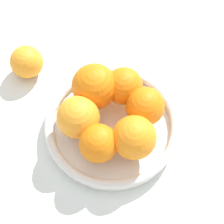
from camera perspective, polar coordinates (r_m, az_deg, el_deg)
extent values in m
plane|color=silver|center=(0.72, 0.00, -2.76)|extent=(4.00, 4.00, 0.00)
cylinder|color=silver|center=(0.71, 0.00, -2.43)|extent=(0.24, 0.24, 0.02)
torus|color=silver|center=(0.70, 0.00, -1.78)|extent=(0.25, 0.25, 0.02)
sphere|color=orange|center=(0.63, 3.39, -3.91)|extent=(0.08, 0.08, 0.08)
sphere|color=orange|center=(0.67, 5.08, 0.85)|extent=(0.07, 0.07, 0.07)
sphere|color=orange|center=(0.69, 1.80, 4.00)|extent=(0.07, 0.07, 0.07)
sphere|color=orange|center=(0.68, -2.86, 3.84)|extent=(0.08, 0.08, 0.08)
sphere|color=orange|center=(0.65, -5.17, -0.80)|extent=(0.08, 0.08, 0.08)
sphere|color=orange|center=(0.63, -2.10, -4.79)|extent=(0.07, 0.07, 0.07)
sphere|color=orange|center=(0.78, -12.88, 7.44)|extent=(0.07, 0.07, 0.07)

